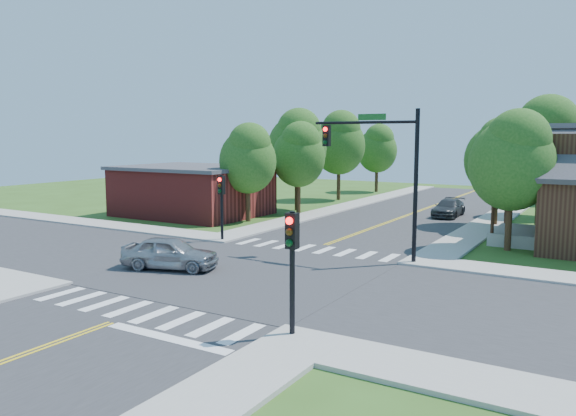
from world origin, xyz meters
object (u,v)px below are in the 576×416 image
Objects in this scene: car_dgrey at (449,208)px; signal_mast_ne at (382,160)px; signal_pole_nw at (221,195)px; car_silver at (170,254)px; signal_pole_se at (292,250)px.

signal_mast_ne is at bearing -87.83° from car_dgrey.
car_silver is at bearing -71.79° from signal_pole_nw.
car_silver is at bearing -137.95° from signal_mast_ne.
car_dgrey is (-2.78, 27.63, -2.03)m from signal_pole_se.
car_dgrey is at bearing 95.75° from signal_pole_se.
signal_pole_se is at bearing -134.83° from car_silver.
signal_pole_se is (1.69, -11.21, -2.19)m from signal_mast_ne.
signal_pole_nw reaches higher than car_dgrey.
signal_pole_se is 15.84m from signal_pole_nw.
signal_pole_nw is (-9.51, -0.01, -2.19)m from signal_mast_ne.
signal_pole_nw is 7.22m from car_silver.
signal_mast_ne reaches higher than car_dgrey.
car_dgrey is (6.25, 23.04, -0.10)m from car_silver.
car_silver is 1.05× the size of car_dgrey.
signal_mast_ne is 11.55m from signal_pole_se.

